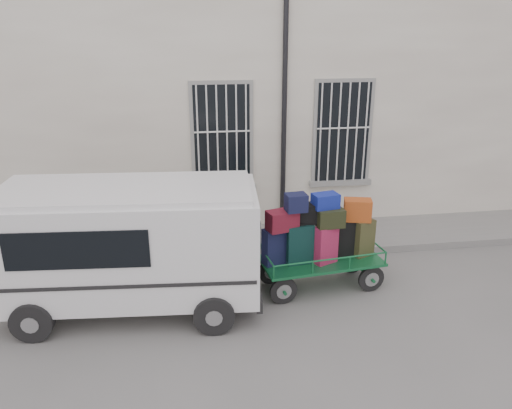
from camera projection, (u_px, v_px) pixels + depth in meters
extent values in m
plane|color=slate|center=(262.00, 296.00, 8.82)|extent=(80.00, 80.00, 0.00)
cube|color=beige|center=(228.00, 87.00, 12.92)|extent=(24.00, 5.00, 6.00)
cylinder|color=black|center=(284.00, 110.00, 10.72)|extent=(0.11, 0.11, 5.60)
cube|color=black|center=(222.00, 136.00, 10.77)|extent=(1.20, 0.08, 2.20)
cube|color=gray|center=(223.00, 188.00, 11.15)|extent=(1.45, 0.22, 0.12)
cube|color=black|center=(342.00, 132.00, 11.15)|extent=(1.20, 0.08, 2.20)
cube|color=gray|center=(340.00, 182.00, 11.52)|extent=(1.45, 0.22, 0.12)
cube|color=gray|center=(246.00, 242.00, 10.84)|extent=(24.00, 1.70, 0.15)
cylinder|color=black|center=(283.00, 291.00, 8.50)|extent=(0.49, 0.11, 0.49)
cylinder|color=gray|center=(283.00, 291.00, 8.50)|extent=(0.28, 0.12, 0.27)
cylinder|color=black|center=(271.00, 271.00, 9.17)|extent=(0.49, 0.11, 0.49)
cylinder|color=gray|center=(271.00, 271.00, 9.17)|extent=(0.28, 0.12, 0.27)
cylinder|color=black|center=(371.00, 279.00, 8.91)|extent=(0.49, 0.11, 0.49)
cylinder|color=gray|center=(371.00, 279.00, 8.91)|extent=(0.28, 0.12, 0.27)
cylinder|color=black|center=(353.00, 261.00, 9.58)|extent=(0.49, 0.11, 0.49)
cylinder|color=gray|center=(353.00, 261.00, 9.58)|extent=(0.28, 0.12, 0.27)
cube|color=#176535|center=(321.00, 261.00, 8.94)|extent=(2.23, 1.21, 0.05)
cylinder|color=#176535|center=(250.00, 262.00, 8.57)|extent=(0.28, 0.07, 0.54)
cube|color=black|center=(274.00, 246.00, 8.68)|extent=(0.46, 0.36, 0.65)
cube|color=black|center=(275.00, 228.00, 8.57)|extent=(0.17, 0.14, 0.03)
cube|color=black|center=(299.00, 244.00, 8.70)|extent=(0.49, 0.28, 0.72)
cube|color=black|center=(300.00, 224.00, 8.57)|extent=(0.20, 0.13, 0.03)
cube|color=maroon|center=(326.00, 245.00, 8.72)|extent=(0.46, 0.37, 0.68)
cube|color=black|center=(327.00, 226.00, 8.60)|extent=(0.17, 0.13, 0.03)
cube|color=black|center=(344.00, 238.00, 9.01)|extent=(0.45, 0.29, 0.67)
cube|color=black|center=(345.00, 220.00, 8.89)|extent=(0.19, 0.15, 0.03)
cube|color=#36391C|center=(363.00, 238.00, 9.00)|extent=(0.43, 0.36, 0.68)
cube|color=black|center=(364.00, 219.00, 8.88)|extent=(0.16, 0.14, 0.03)
cube|color=maroon|center=(282.00, 220.00, 8.49)|extent=(0.58, 0.43, 0.34)
cube|color=black|center=(306.00, 213.00, 8.64)|extent=(0.51, 0.33, 0.34)
cube|color=black|center=(330.00, 217.00, 8.60)|extent=(0.50, 0.38, 0.32)
cube|color=maroon|center=(358.00, 210.00, 8.83)|extent=(0.53, 0.39, 0.39)
cube|color=black|center=(296.00, 203.00, 8.39)|extent=(0.37, 0.31, 0.30)
cube|color=navy|center=(325.00, 201.00, 8.56)|extent=(0.48, 0.37, 0.25)
cube|color=white|center=(129.00, 242.00, 8.08)|extent=(4.26, 2.11, 1.69)
cube|color=white|center=(124.00, 190.00, 7.78)|extent=(4.06, 1.95, 0.09)
cube|color=black|center=(76.00, 250.00, 7.11)|extent=(2.06, 0.20, 0.58)
cube|color=black|center=(256.00, 222.00, 8.12)|extent=(0.14, 1.31, 0.52)
cube|color=black|center=(256.00, 281.00, 8.49)|extent=(0.23, 1.74, 0.21)
cube|color=white|center=(258.00, 270.00, 8.42)|extent=(0.06, 0.40, 0.11)
cylinder|color=black|center=(32.00, 322.00, 7.48)|extent=(0.65, 0.26, 0.64)
cylinder|color=black|center=(66.00, 269.00, 9.11)|extent=(0.65, 0.26, 0.64)
cylinder|color=black|center=(214.00, 315.00, 7.66)|extent=(0.65, 0.26, 0.64)
cylinder|color=black|center=(215.00, 264.00, 9.28)|extent=(0.65, 0.26, 0.64)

